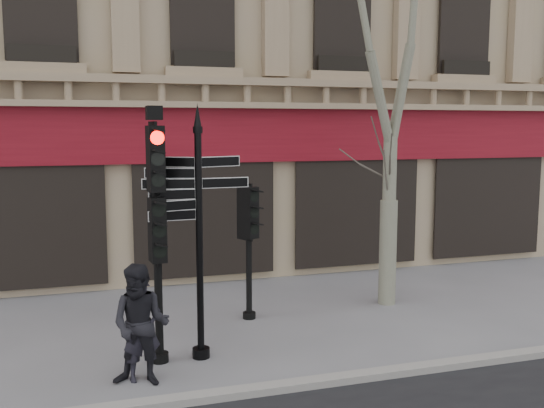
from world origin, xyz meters
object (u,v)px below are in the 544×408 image
Objects in this scene: fingerpost at (199,190)px; traffic_signal_main at (156,203)px; pedestrian_b at (141,325)px; plane_tree at (394,13)px; pedestrian_a at (142,330)px; traffic_signal_secondary at (249,227)px.

traffic_signal_main is (-0.67, 0.02, -0.20)m from fingerpost.
traffic_signal_main is 1.90m from pedestrian_b.
plane_tree reaches higher than pedestrian_a.
pedestrian_b is at bearing -111.32° from pedestrian_a.
plane_tree reaches higher than traffic_signal_secondary.
traffic_signal_main is 6.45m from plane_tree.
fingerpost is at bearing 58.10° from pedestrian_b.
traffic_signal_secondary is 1.46× the size of pedestrian_b.
traffic_signal_secondary is 0.30× the size of plane_tree.
pedestrian_b is at bearing -154.11° from plane_tree.
fingerpost is 0.70m from traffic_signal_main.
plane_tree is 4.79× the size of pedestrian_b.
traffic_signal_secondary reaches higher than pedestrian_b.
traffic_signal_main is 1.95m from pedestrian_a.
traffic_signal_secondary is (1.97, 1.74, -0.75)m from traffic_signal_main.
plane_tree is 5.57× the size of pedestrian_a.
plane_tree is at bearing 47.09° from pedestrian_b.
traffic_signal_secondary is 3.46m from pedestrian_a.
fingerpost is 2.29m from pedestrian_b.
traffic_signal_main is 2.74m from traffic_signal_secondary.
pedestrian_a is 0.21m from pedestrian_b.
fingerpost reaches higher than traffic_signal_secondary.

